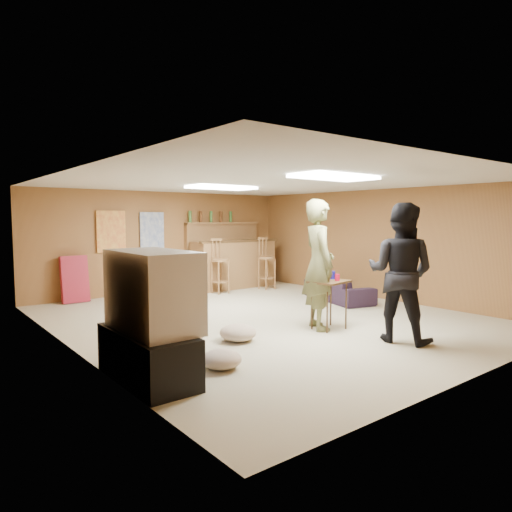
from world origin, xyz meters
TOP-DOWN VIEW (x-y plane):
  - ground at (0.00, 0.00)m, footprint 7.00×7.00m
  - ceiling at (0.00, 0.00)m, footprint 6.00×7.00m
  - wall_back at (0.00, 3.50)m, footprint 6.00×0.02m
  - wall_front at (0.00, -3.50)m, footprint 6.00×0.02m
  - wall_left at (-3.00, 0.00)m, footprint 0.02×7.00m
  - wall_right at (3.00, 0.00)m, footprint 0.02×7.00m
  - tv_stand at (-2.72, -1.50)m, footprint 0.55×1.30m
  - dvd_box at (-2.50, -1.50)m, footprint 0.35×0.50m
  - tv_body at (-2.65, -1.50)m, footprint 0.60×1.10m
  - tv_screen at (-2.34, -1.50)m, footprint 0.02×0.95m
  - bar_counter at (1.50, 2.95)m, footprint 2.00×0.60m
  - bar_lip at (1.50, 2.70)m, footprint 2.10×0.12m
  - bar_shelf at (1.50, 3.40)m, footprint 2.00×0.18m
  - bar_backing at (1.50, 3.42)m, footprint 2.00×0.14m
  - poster_left at (-1.20, 3.46)m, footprint 0.60×0.03m
  - poster_right at (-0.30, 3.46)m, footprint 0.55×0.03m
  - folding_chair_stack at (-2.00, 3.30)m, footprint 0.50×0.26m
  - ceiling_panel_front at (0.00, -1.50)m, footprint 1.20×0.60m
  - ceiling_panel_back at (0.00, 1.20)m, footprint 1.20×0.60m
  - person_olive at (0.18, -1.05)m, footprint 0.70×0.82m
  - person_black at (0.53, -2.19)m, footprint 0.93×1.05m
  - sofa at (2.16, 0.32)m, footprint 1.07×1.77m
  - tray_table at (0.28, -1.18)m, footprint 0.62×0.54m
  - cup_red_near at (0.17, -1.15)m, footprint 0.08×0.08m
  - cup_red_far at (0.34, -1.27)m, footprint 0.08×0.08m
  - cup_blue at (0.44, -1.08)m, footprint 0.11×0.11m
  - bar_stool_left at (0.80, 2.46)m, footprint 0.45×0.45m
  - bar_stool_right at (1.99, 2.32)m, footprint 0.44×0.44m
  - cushion_near_tv at (-1.81, -0.53)m, footprint 0.77×0.77m
  - cushion_mid at (-1.15, -0.87)m, footprint 0.53×0.53m
  - cushion_far at (-1.94, -1.66)m, footprint 0.58×0.58m
  - bottle_row at (1.16, 3.38)m, footprint 1.20×0.08m

SIDE VIEW (x-z plane):
  - ground at x=0.00m, z-range 0.00..0.00m
  - cushion_far at x=-1.94m, z-range 0.00..0.20m
  - cushion_mid at x=-1.15m, z-range 0.00..0.22m
  - cushion_near_tv at x=-1.81m, z-range 0.00..0.28m
  - dvd_box at x=-2.50m, z-range 0.11..0.19m
  - sofa at x=2.16m, z-range 0.00..0.48m
  - tv_stand at x=-2.72m, z-range 0.00..0.50m
  - tray_table at x=0.28m, z-range 0.00..0.72m
  - folding_chair_stack at x=-2.00m, z-range -0.01..0.91m
  - bar_counter at x=1.50m, z-range 0.00..1.10m
  - bar_stool_left at x=0.80m, z-range 0.00..1.14m
  - bar_stool_right at x=1.99m, z-range 0.00..1.18m
  - cup_red_far at x=0.34m, z-range 0.72..0.82m
  - cup_red_near at x=0.17m, z-range 0.72..0.82m
  - cup_blue at x=0.44m, z-range 0.72..0.83m
  - tv_body at x=-2.65m, z-range 0.50..1.30m
  - tv_screen at x=-2.34m, z-range 0.57..1.23m
  - person_black at x=0.53m, z-range 0.00..1.82m
  - person_olive at x=0.18m, z-range 0.00..1.90m
  - wall_back at x=0.00m, z-range 0.00..2.20m
  - wall_front at x=0.00m, z-range 0.00..2.20m
  - wall_left at x=-3.00m, z-range 0.00..2.20m
  - wall_right at x=3.00m, z-range 0.00..2.20m
  - bar_lip at x=1.50m, z-range 1.08..1.12m
  - bar_backing at x=1.50m, z-range 0.90..1.50m
  - poster_left at x=-1.20m, z-range 0.93..1.78m
  - poster_right at x=-0.30m, z-range 0.95..1.75m
  - bar_shelf at x=1.50m, z-range 1.48..1.52m
  - bottle_row at x=1.16m, z-range 1.52..1.78m
  - ceiling_panel_front at x=0.00m, z-range 2.15..2.19m
  - ceiling_panel_back at x=0.00m, z-range 2.15..2.19m
  - ceiling at x=0.00m, z-range 2.19..2.21m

